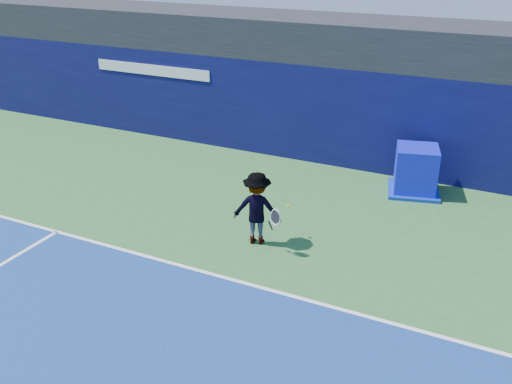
% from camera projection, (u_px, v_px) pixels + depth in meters
% --- Properties ---
extents(ground, '(80.00, 80.00, 0.00)m').
position_uv_depth(ground, '(157.00, 375.00, 9.21)').
color(ground, '#2D652D').
rests_on(ground, ground).
extents(baseline, '(24.00, 0.10, 0.01)m').
position_uv_depth(baseline, '(242.00, 282.00, 11.66)').
color(baseline, white).
rests_on(baseline, ground).
extents(stadium_band, '(36.00, 3.00, 1.20)m').
position_uv_depth(stadium_band, '(370.00, 41.00, 17.16)').
color(stadium_band, black).
rests_on(stadium_band, back_wall_assembly).
extents(back_wall_assembly, '(36.00, 1.03, 3.00)m').
position_uv_depth(back_wall_assembly, '(355.00, 117.00, 17.20)').
color(back_wall_assembly, '#0B0C3D').
rests_on(back_wall_assembly, ground).
extents(equipment_cart, '(1.66, 1.66, 1.31)m').
position_uv_depth(equipment_cart, '(415.00, 172.00, 15.56)').
color(equipment_cart, '#0D13C3').
rests_on(equipment_cart, ground).
extents(tennis_player, '(1.37, 0.91, 1.72)m').
position_uv_depth(tennis_player, '(257.00, 208.00, 12.88)').
color(tennis_player, silver).
rests_on(tennis_player, ground).
extents(tennis_ball, '(0.07, 0.07, 0.07)m').
position_uv_depth(tennis_ball, '(289.00, 206.00, 13.12)').
color(tennis_ball, '#B9D617').
rests_on(tennis_ball, ground).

